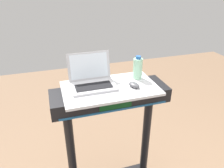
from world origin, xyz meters
TOP-DOWN VIEW (x-y plane):
  - desk_board at (0.00, 0.70)m, footprint 0.71×0.42m
  - laptop at (-0.12, 0.77)m, footprint 0.33×0.27m
  - computer_mouse at (0.17, 0.65)m, footprint 0.09×0.11m
  - water_bottle at (0.26, 0.79)m, footprint 0.07×0.07m

SIDE VIEW (x-z plane):
  - desk_board at x=0.00m, z-range 1.14..1.16m
  - computer_mouse at x=0.17m, z-range 1.16..1.20m
  - laptop at x=-0.12m, z-range 1.09..1.32m
  - water_bottle at x=0.26m, z-range 1.15..1.34m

